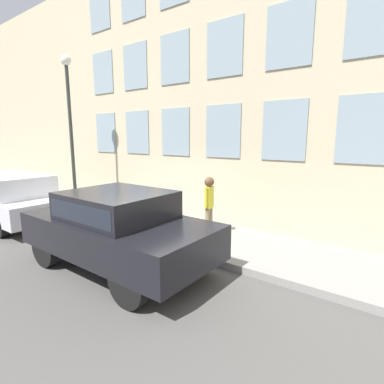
{
  "coord_description": "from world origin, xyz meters",
  "views": [
    {
      "loc": [
        -5.3,
        -5.67,
        2.83
      ],
      "look_at": [
        0.98,
        -0.92,
        1.39
      ],
      "focal_mm": 28.0,
      "sensor_mm": 36.0,
      "label": 1
    }
  ],
  "objects_px": {
    "fire_hydrant": "(175,222)",
    "parked_car_charcoal_near": "(118,225)",
    "parked_truck_silver_far": "(9,195)",
    "street_lamp": "(70,117)",
    "person": "(209,201)"
  },
  "relations": [
    {
      "from": "fire_hydrant",
      "to": "parked_car_charcoal_near",
      "type": "relative_size",
      "value": 0.18
    },
    {
      "from": "parked_truck_silver_far",
      "to": "street_lamp",
      "type": "bearing_deg",
      "value": -21.92
    },
    {
      "from": "parked_car_charcoal_near",
      "to": "parked_truck_silver_far",
      "type": "bearing_deg",
      "value": 88.41
    },
    {
      "from": "parked_truck_silver_far",
      "to": "fire_hydrant",
      "type": "bearing_deg",
      "value": -72.05
    },
    {
      "from": "parked_car_charcoal_near",
      "to": "street_lamp",
      "type": "bearing_deg",
      "value": 67.22
    },
    {
      "from": "fire_hydrant",
      "to": "street_lamp",
      "type": "xyz_separation_m",
      "value": [
        0.1,
        4.93,
        2.99
      ]
    },
    {
      "from": "parked_car_charcoal_near",
      "to": "parked_truck_silver_far",
      "type": "xyz_separation_m",
      "value": [
        0.16,
        5.81,
        -0.03
      ]
    },
    {
      "from": "person",
      "to": "parked_truck_silver_far",
      "type": "relative_size",
      "value": 0.32
    },
    {
      "from": "fire_hydrant",
      "to": "parked_truck_silver_far",
      "type": "xyz_separation_m",
      "value": [
        -1.85,
        5.71,
        0.38
      ]
    },
    {
      "from": "parked_truck_silver_far",
      "to": "parked_car_charcoal_near",
      "type": "bearing_deg",
      "value": -91.59
    },
    {
      "from": "person",
      "to": "parked_truck_silver_far",
      "type": "height_order",
      "value": "person"
    },
    {
      "from": "person",
      "to": "parked_car_charcoal_near",
      "type": "height_order",
      "value": "person"
    },
    {
      "from": "person",
      "to": "parked_truck_silver_far",
      "type": "bearing_deg",
      "value": 80.85
    },
    {
      "from": "fire_hydrant",
      "to": "street_lamp",
      "type": "bearing_deg",
      "value": 88.86
    },
    {
      "from": "parked_truck_silver_far",
      "to": "street_lamp",
      "type": "relative_size",
      "value": 0.92
    }
  ]
}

